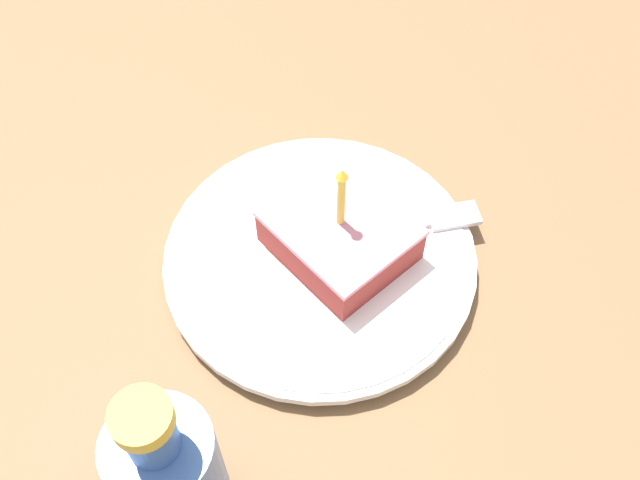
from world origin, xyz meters
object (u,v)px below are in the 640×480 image
Objects in this scene: bottle at (171,475)px; plate at (320,259)px; cake_slice at (340,235)px; fork at (395,226)px.

plate is at bearing 23.15° from bottle.
plate is 1.54× the size of bottle.
cake_slice is 0.67× the size of fork.
plate is at bearing 154.41° from cake_slice.
fork is at bearing -17.59° from cake_slice.
cake_slice is at bearing -25.59° from plate.
cake_slice is 0.06m from fork.
bottle is at bearing -156.85° from plate.
bottle is (-0.27, -0.07, 0.05)m from fork.
cake_slice is 0.64× the size of bottle.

